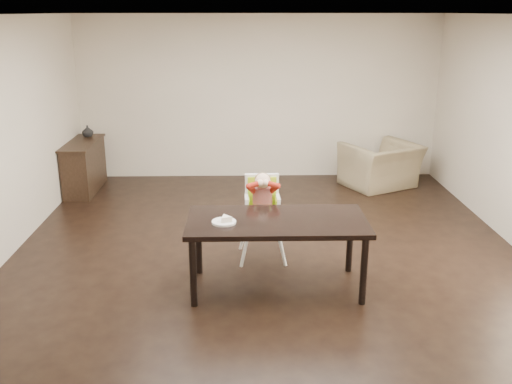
% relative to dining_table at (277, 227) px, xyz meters
% --- Properties ---
extents(ground, '(7.00, 7.00, 0.00)m').
position_rel_dining_table_xyz_m(ground, '(-0.06, 0.71, -0.67)').
color(ground, black).
rests_on(ground, ground).
extents(room_walls, '(6.02, 7.02, 2.71)m').
position_rel_dining_table_xyz_m(room_walls, '(-0.06, 0.71, 1.18)').
color(room_walls, beige).
rests_on(room_walls, ground).
extents(dining_table, '(1.80, 0.90, 0.75)m').
position_rel_dining_table_xyz_m(dining_table, '(0.00, 0.00, 0.00)').
color(dining_table, black).
rests_on(dining_table, ground).
extents(high_chair, '(0.43, 0.43, 1.02)m').
position_rel_dining_table_xyz_m(high_chair, '(-0.12, 0.78, 0.05)').
color(high_chair, white).
rests_on(high_chair, ground).
extents(plate, '(0.27, 0.27, 0.07)m').
position_rel_dining_table_xyz_m(plate, '(-0.52, -0.09, 0.10)').
color(plate, white).
rests_on(plate, dining_table).
extents(armchair, '(1.29, 1.12, 0.95)m').
position_rel_dining_table_xyz_m(armchair, '(1.89, 3.51, -0.20)').
color(armchair, '#96855F').
rests_on(armchair, ground).
extents(sideboard, '(0.44, 1.26, 0.79)m').
position_rel_dining_table_xyz_m(sideboard, '(-2.84, 3.41, -0.27)').
color(sideboard, black).
rests_on(sideboard, ground).
extents(vase, '(0.20, 0.20, 0.18)m').
position_rel_dining_table_xyz_m(vase, '(-2.84, 3.79, 0.21)').
color(vase, '#99999E').
rests_on(vase, sideboard).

